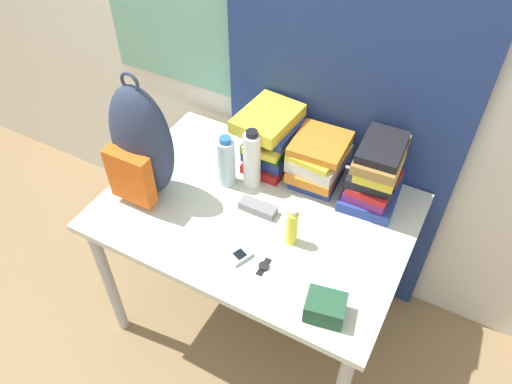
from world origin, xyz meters
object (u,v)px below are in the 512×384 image
object	(u,v)px
cell_phone	(240,256)
wristwatch	(264,266)
book_stack_center	(319,160)
backpack	(141,146)
water_bottle	(226,162)
sunscreen_bottle	(292,227)
sports_bottle	(252,160)
camera_pouch	(325,307)
sunglasses_case	(258,208)
book_stack_right	(376,174)
book_stack_left	(270,138)

from	to	relation	value
cell_phone	wristwatch	xyz separation A→B (m)	(0.10, 0.00, -0.00)
book_stack_center	backpack	bearing A→B (deg)	-146.27
water_bottle	sunscreen_bottle	xyz separation A→B (m)	(0.37, -0.16, -0.03)
sports_bottle	wristwatch	size ratio (longest dim) A/B	3.42
camera_pouch	wristwatch	xyz separation A→B (m)	(-0.27, 0.07, -0.03)
sunglasses_case	book_stack_right	bearing A→B (deg)	36.69
book_stack_center	water_bottle	world-z (taller)	water_bottle
camera_pouch	water_bottle	bearing A→B (deg)	147.14
sunscreen_bottle	cell_phone	xyz separation A→B (m)	(-0.13, -0.16, -0.07)
backpack	sports_bottle	world-z (taller)	backpack
book_stack_center	wristwatch	xyz separation A→B (m)	(0.02, -0.51, -0.10)
water_bottle	sunscreen_bottle	size ratio (longest dim) A/B	1.39
backpack	cell_phone	xyz separation A→B (m)	(0.50, -0.12, -0.23)
backpack	camera_pouch	xyz separation A→B (m)	(0.86, -0.20, -0.20)
backpack	camera_pouch	size ratio (longest dim) A/B	3.76
book_stack_right	sports_bottle	xyz separation A→B (m)	(-0.47, -0.15, -0.01)
sports_bottle	camera_pouch	bearing A→B (deg)	-40.27
book_stack_center	camera_pouch	world-z (taller)	book_stack_center
water_bottle	camera_pouch	size ratio (longest dim) A/B	1.61
book_stack_center	cell_phone	distance (m)	0.53
wristwatch	sports_bottle	bearing A→B (deg)	124.18
sunscreen_bottle	sunglasses_case	world-z (taller)	sunscreen_bottle
camera_pouch	book_stack_center	bearing A→B (deg)	115.83
book_stack_left	book_stack_center	size ratio (longest dim) A/B	1.16
book_stack_right	cell_phone	world-z (taller)	book_stack_right
cell_phone	wristwatch	world-z (taller)	cell_phone
water_bottle	wristwatch	xyz separation A→B (m)	(0.34, -0.32, -0.11)
book_stack_center	water_bottle	xyz separation A→B (m)	(-0.32, -0.19, 0.00)
backpack	wristwatch	size ratio (longest dim) A/B	6.81
backpack	book_stack_center	size ratio (longest dim) A/B	2.20
sports_bottle	wristwatch	distance (m)	0.45
cell_phone	wristwatch	distance (m)	0.10
book_stack_right	backpack	bearing A→B (deg)	-154.75
cell_phone	camera_pouch	distance (m)	0.37
book_stack_center	water_bottle	size ratio (longest dim) A/B	1.06
book_stack_right	camera_pouch	size ratio (longest dim) A/B	2.00
book_stack_center	water_bottle	distance (m)	0.38
sports_bottle	wristwatch	bearing A→B (deg)	-55.82
book_stack_center	sunscreen_bottle	xyz separation A→B (m)	(0.05, -0.35, -0.03)
sports_bottle	book_stack_right	bearing A→B (deg)	17.87
sunscreen_bottle	wristwatch	xyz separation A→B (m)	(-0.03, -0.16, -0.07)
water_bottle	wristwatch	world-z (taller)	water_bottle
backpack	wristwatch	world-z (taller)	backpack
camera_pouch	wristwatch	world-z (taller)	camera_pouch
book_stack_right	sports_bottle	world-z (taller)	book_stack_right
sunglasses_case	camera_pouch	size ratio (longest dim) A/B	1.02
water_bottle	sports_bottle	xyz separation A→B (m)	(0.10, 0.04, 0.02)
book_stack_left	sports_bottle	bearing A→B (deg)	-91.90
book_stack_right	water_bottle	size ratio (longest dim) A/B	1.24
book_stack_center	sports_bottle	size ratio (longest dim) A/B	0.91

